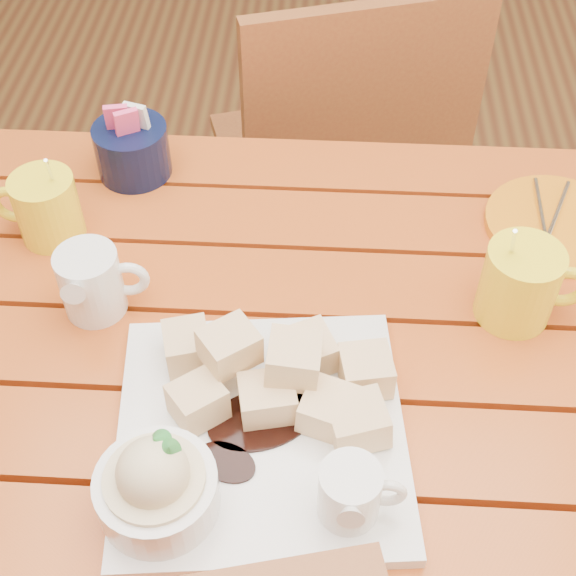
# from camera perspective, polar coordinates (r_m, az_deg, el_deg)

# --- Properties ---
(table) EXTENTS (1.20, 0.79, 0.75)m
(table) POSITION_cam_1_polar(r_m,az_deg,el_deg) (0.99, -1.23, -8.50)
(table) COLOR #A94515
(table) RESTS_ON ground
(dessert_plate) EXTENTS (0.32, 0.32, 0.12)m
(dessert_plate) POSITION_cam_1_polar(r_m,az_deg,el_deg) (0.81, -3.22, -10.49)
(dessert_plate) COLOR white
(dessert_plate) RESTS_ON table
(coffee_mug_left) EXTENTS (0.11, 0.08, 0.13)m
(coffee_mug_left) POSITION_cam_1_polar(r_m,az_deg,el_deg) (1.05, -16.89, 5.54)
(coffee_mug_left) COLOR yellow
(coffee_mug_left) RESTS_ON table
(coffee_mug_right) EXTENTS (0.12, 0.09, 0.15)m
(coffee_mug_right) POSITION_cam_1_polar(r_m,az_deg,el_deg) (0.94, 16.29, 0.32)
(coffee_mug_right) COLOR yellow
(coffee_mug_right) RESTS_ON table
(cream_pitcher) EXTENTS (0.10, 0.09, 0.09)m
(cream_pitcher) POSITION_cam_1_polar(r_m,az_deg,el_deg) (0.94, -13.74, 0.44)
(cream_pitcher) COLOR white
(cream_pitcher) RESTS_ON table
(sugar_caddy) EXTENTS (0.10, 0.10, 0.11)m
(sugar_caddy) POSITION_cam_1_polar(r_m,az_deg,el_deg) (1.13, -11.02, 9.68)
(sugar_caddy) COLOR black
(sugar_caddy) RESTS_ON table
(orange_saucer) EXTENTS (0.18, 0.18, 0.02)m
(orange_saucer) POSITION_cam_1_polar(r_m,az_deg,el_deg) (1.10, 18.64, 4.33)
(orange_saucer) COLOR orange
(orange_saucer) RESTS_ON table
(chair_far) EXTENTS (0.52, 0.52, 0.87)m
(chair_far) POSITION_cam_1_polar(r_m,az_deg,el_deg) (1.57, 3.71, 8.83)
(chair_far) COLOR brown
(chair_far) RESTS_ON ground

